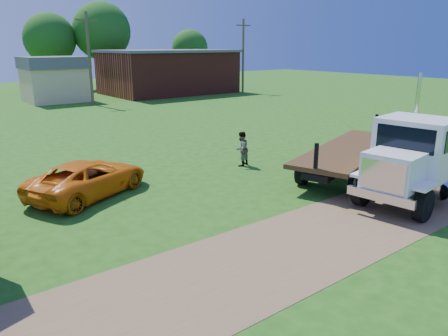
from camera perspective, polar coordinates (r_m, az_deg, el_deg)
ground at (r=14.89m, az=13.99°, el=-8.05°), size 140.00×140.00×0.00m
dirt_track at (r=14.89m, az=13.99°, el=-8.03°), size 120.00×4.20×0.01m
white_semi_tractor at (r=18.27m, az=23.73°, el=1.02°), size 8.21×3.64×4.86m
orange_pickup at (r=18.39m, az=-17.29°, el=-1.27°), size 5.77×4.38×1.46m
flatbed_trailer at (r=21.37m, az=16.13°, el=1.84°), size 9.23×5.32×2.27m
spectator_b at (r=21.91m, az=2.29°, el=2.52°), size 1.00×0.88×1.74m
brick_building at (r=56.30m, az=-7.28°, el=12.39°), size 15.40×10.40×5.30m
tan_shed at (r=50.57m, az=-21.23°, el=10.82°), size 6.20×5.40×4.70m
utility_poles at (r=46.40m, az=-17.19°, el=13.66°), size 42.20×0.28×9.00m
tree_row at (r=61.50m, az=-24.92°, el=15.04°), size 57.74×9.88×11.62m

